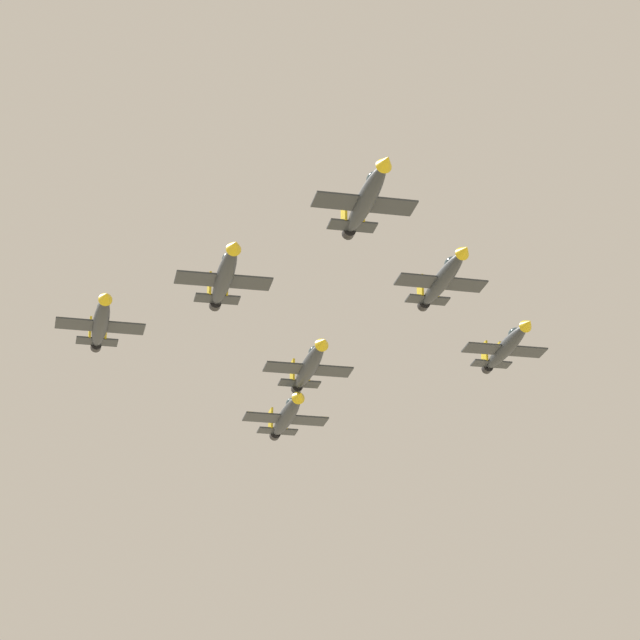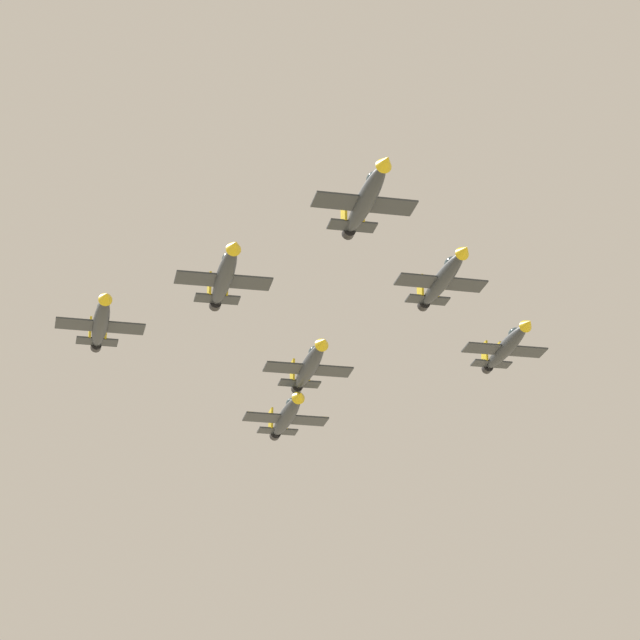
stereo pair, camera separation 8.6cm
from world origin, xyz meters
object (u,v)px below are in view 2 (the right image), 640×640
object	(u,v)px
jet_left_wingman	(443,279)
jet_left_outer	(506,347)
jet_slot_rear	(309,366)
jet_right_outer	(101,322)
jet_lead	(366,199)
jet_right_wingman	(224,276)
jet_trailing	(287,416)

from	to	relation	value
jet_left_wingman	jet_left_outer	bearing A→B (deg)	138.92
jet_left_wingman	jet_slot_rear	xyz separation A→B (m)	(9.93, -16.64, -6.20)
jet_right_outer	jet_left_wingman	bearing A→B (deg)	68.06
jet_slot_rear	jet_left_outer	bearing A→B (deg)	90.08
jet_left_wingman	jet_slot_rear	bearing A→B (deg)	-140.35
jet_lead	jet_right_wingman	distance (m)	19.69
jet_right_wingman	jet_slot_rear	bearing A→B (deg)	140.29
jet_left_wingman	jet_right_wingman	world-z (taller)	jet_left_wingman
jet_right_outer	jet_slot_rear	bearing A→B (deg)	89.48
jet_right_wingman	jet_right_outer	xyz separation A→B (m)	(9.93, -16.64, -0.66)
jet_left_wingman	jet_right_outer	bearing A→B (deg)	-112.13
jet_right_wingman	jet_lead	bearing A→B (deg)	41.02
jet_right_outer	jet_trailing	size ratio (longest dim) A/B	0.97
jet_slot_rear	jet_right_outer	bearing A→B (deg)	-89.93
jet_right_wingman	jet_trailing	size ratio (longest dim) A/B	0.98
jet_right_outer	jet_slot_rear	world-z (taller)	jet_right_outer
jet_left_wingman	jet_trailing	bearing A→B (deg)	-157.69
jet_lead	jet_trailing	xyz separation A→B (m)	(-7.35, -43.68, -9.28)
jet_slot_rear	jet_trailing	size ratio (longest dim) A/B	0.98
jet_lead	jet_right_outer	world-z (taller)	jet_lead
jet_lead	jet_left_wingman	distance (m)	19.44
jet_left_wingman	jet_left_outer	distance (m)	19.45
jet_left_outer	jet_left_wingman	bearing A→B (deg)	-40.10
jet_slot_rear	jet_lead	bearing A→B (deg)	0.07
jet_left_outer	jet_slot_rear	bearing A→B (deg)	-89.73
jet_lead	jet_left_wingman	bearing A→B (deg)	139.62
jet_right_wingman	jet_right_outer	distance (m)	19.39
jet_right_wingman	jet_trailing	xyz separation A→B (m)	(-17.27, -27.04, -5.78)
jet_right_wingman	jet_trailing	world-z (taller)	jet_right_wingman
jet_left_wingman	jet_slot_rear	size ratio (longest dim) A/B	0.98
jet_right_outer	jet_lead	bearing A→B (deg)	39.84
jet_right_wingman	jet_left_outer	bearing A→B (deg)	112.07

